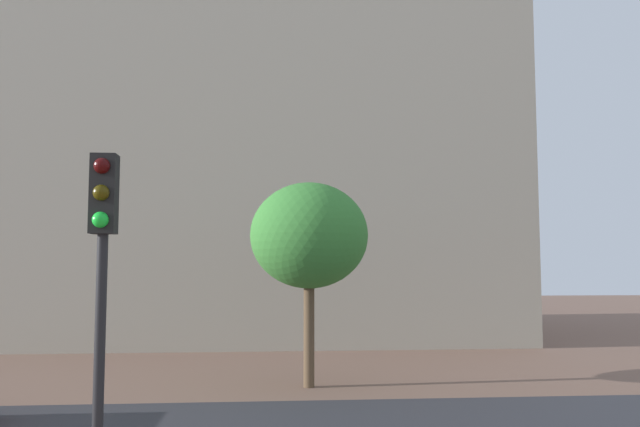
# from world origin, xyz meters

# --- Properties ---
(landmark_building) EXTENTS (26.93, 15.38, 33.46)m
(landmark_building) POSITION_xyz_m (-3.09, 30.39, 10.65)
(landmark_building) COLOR #B2A893
(landmark_building) RESTS_ON ground_plane
(traffic_light_pole) EXTENTS (0.28, 0.34, 4.56)m
(traffic_light_pole) POSITION_xyz_m (-3.13, 4.86, 3.19)
(traffic_light_pole) COLOR black
(traffic_light_pole) RESTS_ON ground_plane
(tree_curb_far) EXTENTS (3.30, 3.30, 5.67)m
(tree_curb_far) POSITION_xyz_m (-0.11, 15.41, 4.16)
(tree_curb_far) COLOR brown
(tree_curb_far) RESTS_ON ground_plane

